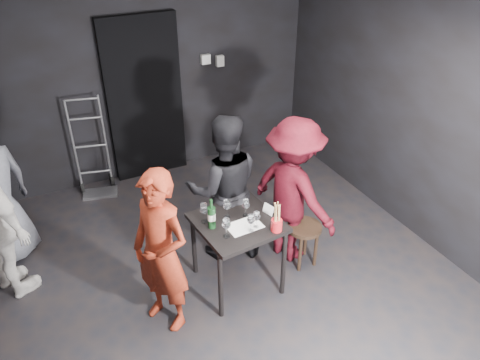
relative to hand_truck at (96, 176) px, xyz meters
name	(u,v)px	position (x,y,z in m)	size (l,w,h in m)	color
floor	(227,285)	(0.77, -2.27, -0.23)	(4.50, 5.00, 0.02)	black
wall_back	(141,75)	(0.77, 0.23, 1.12)	(4.50, 0.04, 2.70)	black
wall_right	(427,117)	(3.02, -2.27, 1.12)	(0.04, 5.00, 2.70)	black
doorway	(145,100)	(0.77, 0.17, 0.82)	(0.95, 0.10, 2.10)	black
wallbox_upper	(206,59)	(1.62, 0.18, 1.22)	(0.12, 0.06, 0.12)	#B7B7B2
wallbox_lower	(220,61)	(1.82, 0.18, 1.17)	(0.10, 0.06, 0.14)	#B7B7B2
hand_truck	(96,176)	(0.00, 0.00, 0.00)	(0.42, 0.35, 1.26)	#B2B2B7
tasting_table	(237,230)	(0.89, -2.27, 0.42)	(0.72, 0.72, 0.75)	black
stool	(304,233)	(1.62, -2.30, 0.15)	(0.35, 0.35, 0.47)	black
server_red	(161,252)	(0.13, -2.40, 0.55)	(0.57, 0.37, 1.56)	#9F2C17
woman_black	(224,185)	(0.98, -1.77, 0.60)	(0.80, 0.44, 1.65)	black
man_maroon	(293,189)	(1.58, -2.11, 0.58)	(1.04, 0.48, 1.61)	#480A14
tasting_mat	(244,226)	(0.91, -2.36, 0.53)	(0.31, 0.21, 0.00)	white
wine_glass_a	(226,227)	(0.71, -2.42, 0.63)	(0.08, 0.08, 0.20)	white
wine_glass_b	(204,212)	(0.62, -2.14, 0.63)	(0.08, 0.08, 0.21)	white
wine_glass_c	(227,208)	(0.83, -2.17, 0.62)	(0.08, 0.08, 0.20)	white
wine_glass_d	(251,222)	(0.93, -2.45, 0.62)	(0.07, 0.07, 0.18)	white
wine_glass_e	(256,219)	(1.00, -2.42, 0.61)	(0.07, 0.07, 0.18)	white
wine_glass_f	(246,207)	(0.99, -2.23, 0.62)	(0.07, 0.07, 0.19)	white
wine_bottle	(212,217)	(0.65, -2.25, 0.64)	(0.07, 0.07, 0.29)	black
breadstick_cup	(277,217)	(1.14, -2.54, 0.66)	(0.10, 0.10, 0.31)	red
reserved_card	(268,209)	(1.20, -2.29, 0.57)	(0.07, 0.12, 0.09)	white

